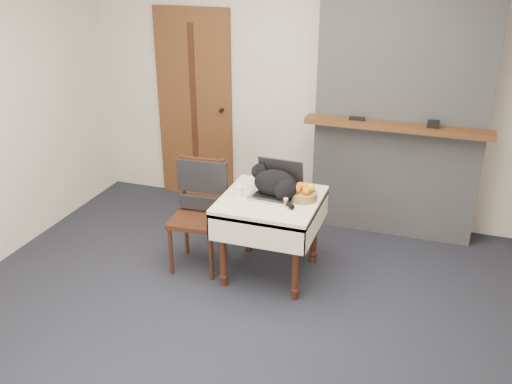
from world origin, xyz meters
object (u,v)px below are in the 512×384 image
fruit_basket (303,193)px  chair (200,198)px  cream_jar (239,191)px  cat (276,184)px  side_table (271,211)px  laptop (277,187)px  pill_bottle (286,202)px  door (195,106)px

fruit_basket → chair: 0.89m
cream_jar → cat: bearing=16.0°
side_table → cream_jar: 0.30m
side_table → laptop: 0.20m
cat → cream_jar: 0.31m
pill_bottle → chair: chair is taller
laptop → chair: size_ratio=0.42×
door → cat: door is taller
cream_jar → pill_bottle: cream_jar is taller
door → cream_jar: bearing=-53.6°
door → chair: size_ratio=2.13×
door → chair: (0.63, -1.30, -0.40)m
door → side_table: size_ratio=2.56×
laptop → pill_bottle: size_ratio=5.59×
side_table → pill_bottle: pill_bottle is taller
cat → pill_bottle: bearing=-26.3°
cream_jar → chair: chair is taller
pill_bottle → chair: size_ratio=0.08×
side_table → pill_bottle: 0.25m
cream_jar → fruit_basket: fruit_basket is taller
door → pill_bottle: bearing=-45.2°
side_table → pill_bottle: size_ratio=11.05×
fruit_basket → chair: (-0.88, -0.05, -0.15)m
cream_jar → chair: bearing=171.4°
door → cream_jar: door is taller
cat → chair: size_ratio=0.50×
door → pill_bottle: 2.02m
side_table → cat: 0.23m
side_table → fruit_basket: size_ratio=3.46×
cat → door: bearing=159.3°
door → cream_jar: size_ratio=24.66×
cat → side_table: bearing=-106.1°
cat → pill_bottle: cat is taller
cream_jar → chair: (-0.37, 0.06, -0.14)m
side_table → pill_bottle: (0.16, -0.12, 0.15)m
door → fruit_basket: (1.50, -1.25, -0.25)m
side_table → laptop: size_ratio=1.98×
laptop → side_table: bearing=-107.6°
fruit_basket → chair: size_ratio=0.24×
side_table → chair: bearing=179.0°
fruit_basket → pill_bottle: bearing=-117.2°
pill_bottle → fruit_basket: bearing=62.8°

